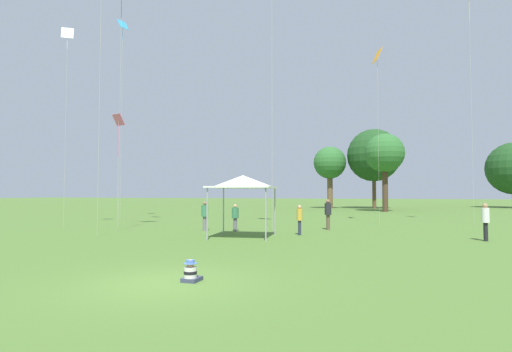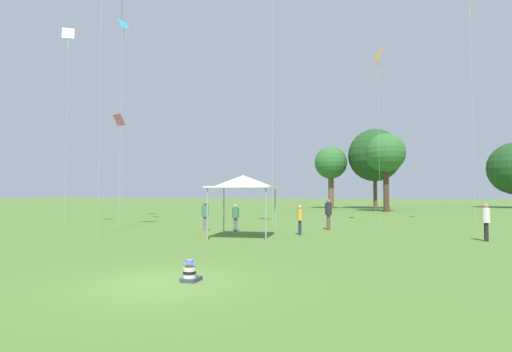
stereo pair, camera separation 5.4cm
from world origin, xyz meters
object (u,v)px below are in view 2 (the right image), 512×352
object	(u,v)px
person_standing_1	(205,213)
person_standing_0	(300,217)
kite_8	(470,10)
distant_tree_0	(386,154)
seated_toddler	(190,272)
kite_6	(119,125)
distant_tree_1	(375,155)
distant_tree_3	(331,163)
person_standing_4	(236,215)
canopy_tent	(243,182)
kite_0	(378,61)
kite_3	(123,36)
person_standing_2	(328,212)
person_standing_3	(486,218)
kite_5	(68,45)

from	to	relation	value
person_standing_1	person_standing_0	bearing A→B (deg)	44.09
kite_8	distant_tree_0	xyz separation A→B (m)	(-5.37, 19.28, -7.95)
seated_toddler	distant_tree_0	bearing A→B (deg)	84.21
kite_6	distant_tree_1	size ratio (longest dim) A/B	0.61
distant_tree_3	seated_toddler	bearing A→B (deg)	-87.49
person_standing_0	distant_tree_1	size ratio (longest dim) A/B	0.14
person_standing_4	canopy_tent	bearing A→B (deg)	150.40
kite_0	kite_3	world-z (taller)	kite_3
person_standing_1	kite_6	distance (m)	7.31
distant_tree_1	person_standing_2	bearing A→B (deg)	-93.92
person_standing_3	kite_3	distance (m)	29.31
seated_toddler	kite_8	bearing A→B (deg)	64.79
kite_0	distant_tree_3	distance (m)	29.63
person_standing_3	kite_5	distance (m)	26.33
person_standing_3	kite_5	size ratio (longest dim) A/B	0.13
kite_8	distant_tree_0	bearing A→B (deg)	-155.41
canopy_tent	distant_tree_1	xyz separation A→B (m)	(5.85, 39.85, 4.77)
person_standing_0	seated_toddler	bearing A→B (deg)	148.15
person_standing_3	person_standing_4	bearing A→B (deg)	105.95
person_standing_0	kite_6	xyz separation A→B (m)	(-10.65, -0.73, 5.28)
seated_toddler	person_standing_3	distance (m)	14.72
seated_toddler	canopy_tent	size ratio (longest dim) A/B	0.16
kite_5	distant_tree_0	size ratio (longest dim) A/B	1.41
person_standing_2	distant_tree_3	distance (m)	34.23
seated_toddler	person_standing_2	world-z (taller)	person_standing_2
seated_toddler	kite_5	size ratio (longest dim) A/B	0.04
distant_tree_3	person_standing_3	bearing A→B (deg)	-73.11
distant_tree_0	canopy_tent	bearing A→B (deg)	-103.15
person_standing_3	kite_6	bearing A→B (deg)	112.79
kite_3	distant_tree_1	distance (m)	37.23
person_standing_4	kite_6	xyz separation A→B (m)	(-6.70, -1.72, 5.31)
canopy_tent	kite_3	distance (m)	20.53
person_standing_1	distant_tree_1	distance (m)	38.80
person_standing_1	kite_5	size ratio (longest dim) A/B	0.13
kite_6	kite_5	bearing A→B (deg)	50.78
distant_tree_3	person_standing_1	bearing A→B (deg)	-94.80
person_standing_0	kite_6	world-z (taller)	kite_6
person_standing_2	kite_8	world-z (taller)	kite_8
seated_toddler	kite_6	distance (m)	16.02
person_standing_4	kite_3	xyz separation A→B (m)	(-12.09, 6.01, 14.27)
person_standing_0	kite_0	xyz separation A→B (m)	(4.01, 8.66, 10.63)
distant_tree_1	distant_tree_3	size ratio (longest dim) A/B	1.26
canopy_tent	kite_8	world-z (taller)	kite_8
kite_0	distant_tree_1	bearing A→B (deg)	-153.47
person_standing_1	person_standing_2	xyz separation A→B (m)	(6.77, 2.81, 0.07)
person_standing_1	seated_toddler	bearing A→B (deg)	-16.39
kite_5	canopy_tent	bearing A→B (deg)	2.04
seated_toddler	person_standing_3	world-z (taller)	person_standing_3
distant_tree_3	distant_tree_0	bearing A→B (deg)	-48.64
person_standing_0	kite_3	world-z (taller)	kite_3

